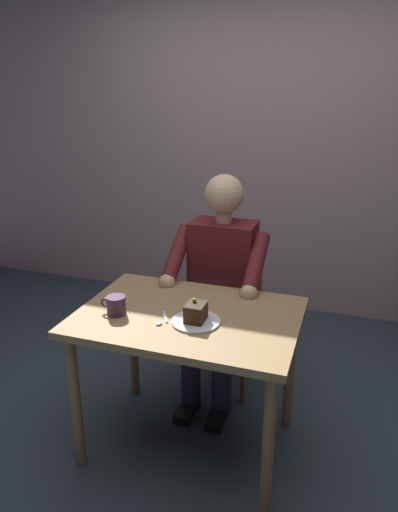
% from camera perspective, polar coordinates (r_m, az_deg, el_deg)
% --- Properties ---
extents(ground_plane, '(14.00, 14.00, 0.00)m').
position_cam_1_polar(ground_plane, '(2.59, -1.18, -21.75)').
color(ground_plane, '#32424A').
extents(cafe_rear_panel, '(6.40, 0.12, 3.00)m').
position_cam_1_polar(cafe_rear_panel, '(3.73, 8.62, 16.12)').
color(cafe_rear_panel, '#AD9394').
rests_on(cafe_rear_panel, ground).
extents(dining_table, '(1.01, 0.71, 0.74)m').
position_cam_1_polar(dining_table, '(2.22, -1.29, -9.21)').
color(dining_table, '#93744A').
rests_on(dining_table, ground).
extents(chair, '(0.42, 0.42, 0.91)m').
position_cam_1_polar(chair, '(2.86, 3.35, -5.42)').
color(chair, '#A68636').
rests_on(chair, ground).
extents(seated_person, '(0.53, 0.58, 1.29)m').
position_cam_1_polar(seated_person, '(2.64, 2.43, -3.55)').
color(seated_person, '#59191C').
rests_on(seated_person, ground).
extents(dessert_plate, '(0.22, 0.22, 0.01)m').
position_cam_1_polar(dessert_plate, '(2.10, -0.39, -7.96)').
color(dessert_plate, white).
rests_on(dessert_plate, dining_table).
extents(cake_slice, '(0.08, 0.10, 0.10)m').
position_cam_1_polar(cake_slice, '(2.08, -0.40, -6.82)').
color(cake_slice, '#321E0C').
rests_on(cake_slice, dessert_plate).
extents(coffee_cup, '(0.12, 0.09, 0.09)m').
position_cam_1_polar(coffee_cup, '(2.19, -10.07, -5.87)').
color(coffee_cup, '#3D243F').
rests_on(coffee_cup, dining_table).
extents(dessert_spoon, '(0.07, 0.14, 0.01)m').
position_cam_1_polar(dessert_spoon, '(2.11, -4.53, -7.80)').
color(dessert_spoon, silver).
rests_on(dessert_spoon, dining_table).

